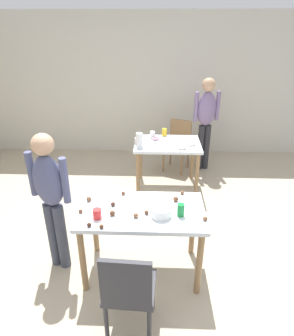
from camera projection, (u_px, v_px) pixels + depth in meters
ground_plane at (137, 258)px, 3.27m from camera, size 6.40×6.40×0.00m
wall_back at (148, 86)px, 5.59m from camera, size 6.40×0.10×2.60m
dining_table_near at (142, 219)px, 2.85m from camera, size 1.20×0.68×0.75m
dining_table_far at (167, 150)px, 4.47m from camera, size 0.98×0.72×0.75m
chair_near_table at (128, 289)px, 2.27m from camera, size 0.42×0.42×0.87m
chair_far_table at (178, 142)px, 5.16m from camera, size 0.53×0.53×0.87m
person_girl_near at (50, 193)px, 2.81m from camera, size 0.45×0.29×1.48m
person_adult_far at (206, 116)px, 4.95m from camera, size 0.45×0.27×1.59m
mixing_bowl at (161, 212)px, 2.69m from camera, size 0.19×0.19×0.09m
soda_can at (181, 210)px, 2.68m from camera, size 0.07×0.07×0.12m
fork_near at (148, 204)px, 2.88m from camera, size 0.17×0.02×0.01m
cup_near_0 at (97, 214)px, 2.65m from camera, size 0.08×0.08×0.09m
cake_ball_0 at (176, 199)px, 2.92m from camera, size 0.05×0.05×0.05m
cake_ball_1 at (136, 215)px, 2.67m from camera, size 0.05×0.05×0.05m
cake_ball_2 at (182, 193)px, 3.05m from camera, size 0.04×0.04×0.04m
cake_ball_3 at (89, 225)px, 2.55m from camera, size 0.04×0.04×0.04m
cake_ball_4 at (123, 193)px, 3.04m from camera, size 0.04×0.04×0.04m
cake_ball_5 at (113, 204)px, 2.84m from camera, size 0.04×0.04×0.04m
cake_ball_6 at (205, 218)px, 2.63m from camera, size 0.04×0.04×0.04m
cake_ball_7 at (101, 226)px, 2.53m from camera, size 0.04×0.04×0.04m
cake_ball_8 at (81, 211)px, 2.74m from camera, size 0.04×0.04×0.04m
cake_ball_9 at (146, 212)px, 2.72m from camera, size 0.04×0.04×0.04m
cake_ball_10 at (112, 213)px, 2.70m from camera, size 0.05×0.05×0.05m
cake_ball_11 at (89, 199)px, 2.92m from camera, size 0.05×0.05×0.05m
pitcher_far at (139, 140)px, 4.21m from camera, size 0.10×0.10×0.21m
cup_far_0 at (152, 134)px, 4.60m from camera, size 0.08×0.08×0.10m
cup_far_1 at (164, 132)px, 4.68m from camera, size 0.08×0.08×0.12m
cup_far_2 at (138, 141)px, 4.35m from camera, size 0.09×0.09×0.10m
donut_far_0 at (155, 138)px, 4.54m from camera, size 0.12×0.12×0.03m
donut_far_1 at (191, 144)px, 4.32m from camera, size 0.13×0.13×0.04m
donut_far_2 at (182, 147)px, 4.19m from camera, size 0.13×0.13×0.04m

